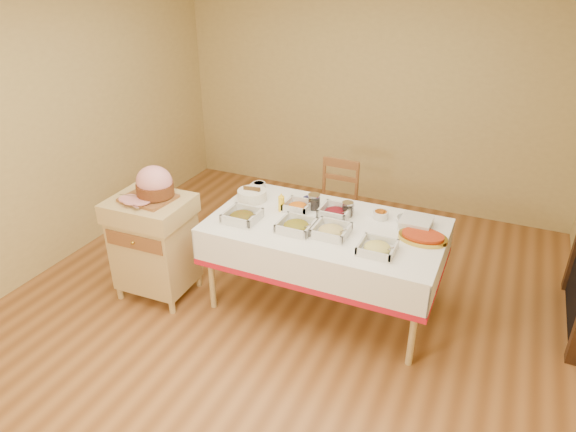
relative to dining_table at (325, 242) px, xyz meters
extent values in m
plane|color=#955C2E|center=(-0.30, -0.30, -0.60)|extent=(5.00, 5.00, 0.00)
plane|color=tan|center=(-0.30, 2.20, 0.70)|extent=(4.50, 0.00, 4.50)
plane|color=tan|center=(-2.55, -0.30, 0.70)|extent=(0.00, 5.00, 5.00)
cube|color=tan|center=(0.00, 0.00, 0.13)|extent=(1.80, 1.00, 0.04)
cylinder|color=tan|center=(-0.82, -0.42, -0.24)|extent=(0.05, 0.05, 0.71)
cylinder|color=tan|center=(-0.82, 0.42, -0.24)|extent=(0.05, 0.05, 0.71)
cylinder|color=tan|center=(0.82, -0.42, -0.24)|extent=(0.05, 0.05, 0.71)
cylinder|color=tan|center=(0.82, 0.42, -0.24)|extent=(0.05, 0.05, 0.71)
cube|color=white|center=(0.00, 0.00, 0.16)|extent=(1.82, 1.02, 0.01)
cube|color=tan|center=(-1.36, -0.43, -0.18)|extent=(0.60, 0.50, 0.63)
cube|color=tan|center=(-1.36, -0.43, 0.21)|extent=(0.65, 0.55, 0.16)
cube|color=brown|center=(-1.36, -0.67, 0.03)|extent=(0.52, 0.03, 0.13)
sphere|color=gold|center=(-1.36, -0.68, 0.03)|extent=(0.03, 0.03, 0.03)
cylinder|color=tan|center=(-1.62, -0.64, -0.55)|extent=(0.05, 0.05, 0.10)
cylinder|color=tan|center=(-1.62, -0.22, -0.55)|extent=(0.05, 0.05, 0.10)
cylinder|color=tan|center=(-1.10, -0.64, -0.55)|extent=(0.05, 0.05, 0.10)
cylinder|color=tan|center=(-1.10, -0.22, -0.55)|extent=(0.05, 0.05, 0.10)
cube|color=brown|center=(-0.26, 0.92, -0.16)|extent=(0.40, 0.38, 0.03)
cylinder|color=brown|center=(-0.43, 0.75, -0.39)|extent=(0.03, 0.03, 0.42)
cylinder|color=brown|center=(-0.42, 1.09, -0.39)|extent=(0.03, 0.03, 0.42)
cylinder|color=brown|center=(-0.09, 0.75, -0.39)|extent=(0.03, 0.03, 0.42)
cylinder|color=brown|center=(-0.08, 1.08, -0.39)|extent=(0.03, 0.03, 0.42)
cylinder|color=brown|center=(-0.42, 1.09, 0.05)|extent=(0.03, 0.03, 0.45)
cylinder|color=brown|center=(-0.08, 1.08, 0.05)|extent=(0.03, 0.03, 0.45)
cube|color=brown|center=(-0.25, 1.09, 0.24)|extent=(0.36, 0.03, 0.08)
cube|color=brown|center=(-1.36, -0.43, 0.31)|extent=(0.39, 0.31, 0.02)
ellipsoid|color=pink|center=(-1.31, -0.39, 0.44)|extent=(0.29, 0.26, 0.25)
cylinder|color=#613116|center=(-1.31, -0.39, 0.38)|extent=(0.30, 0.30, 0.10)
cube|color=silver|center=(-1.41, -0.58, 0.32)|extent=(0.25, 0.11, 0.00)
cylinder|color=silver|center=(-1.44, -0.48, 0.33)|extent=(0.28, 0.08, 0.01)
cube|color=silver|center=(-0.63, -0.21, 0.17)|extent=(0.26, 0.26, 0.02)
ellipsoid|color=maroon|center=(-0.63, -0.21, 0.20)|extent=(0.20, 0.20, 0.07)
cylinder|color=silver|center=(-0.57, -0.24, 0.20)|extent=(0.16, 0.01, 0.11)
cube|color=silver|center=(-0.18, -0.18, 0.17)|extent=(0.26, 0.26, 0.02)
ellipsoid|color=#AC6616|center=(-0.18, -0.18, 0.19)|extent=(0.20, 0.20, 0.07)
cylinder|color=silver|center=(-0.12, -0.20, 0.20)|extent=(0.15, 0.01, 0.11)
cube|color=silver|center=(0.09, -0.14, 0.17)|extent=(0.26, 0.26, 0.01)
ellipsoid|color=tan|center=(0.09, -0.14, 0.19)|extent=(0.19, 0.19, 0.07)
cylinder|color=silver|center=(0.15, -0.17, 0.20)|extent=(0.14, 0.01, 0.10)
cube|color=silver|center=(0.47, -0.24, 0.17)|extent=(0.25, 0.25, 0.01)
ellipsoid|color=#C9C25F|center=(0.47, -0.24, 0.19)|extent=(0.19, 0.19, 0.07)
cylinder|color=silver|center=(0.53, -0.26, 0.19)|extent=(0.13, 0.01, 0.10)
cube|color=silver|center=(-0.30, 0.14, 0.17)|extent=(0.21, 0.21, 0.01)
ellipsoid|color=orange|center=(-0.30, 0.14, 0.19)|extent=(0.16, 0.16, 0.06)
cylinder|color=silver|center=(-0.26, 0.12, 0.20)|extent=(0.14, 0.01, 0.10)
cube|color=silver|center=(0.02, 0.16, 0.17)|extent=(0.24, 0.24, 0.02)
ellipsoid|color=#610C16|center=(0.02, 0.16, 0.19)|extent=(0.18, 0.18, 0.06)
cylinder|color=silver|center=(0.07, 0.14, 0.20)|extent=(0.16, 0.01, 0.11)
cylinder|color=silver|center=(-0.79, 0.40, 0.19)|extent=(0.12, 0.12, 0.05)
cylinder|color=black|center=(-0.79, 0.40, 0.21)|extent=(0.09, 0.09, 0.02)
cylinder|color=navy|center=(-0.26, 0.30, 0.19)|extent=(0.12, 0.12, 0.05)
cylinder|color=#610C16|center=(-0.26, 0.30, 0.20)|extent=(0.09, 0.09, 0.02)
cylinder|color=silver|center=(0.36, 0.27, 0.19)|extent=(0.12, 0.12, 0.06)
cylinder|color=orange|center=(0.36, 0.27, 0.21)|extent=(0.10, 0.10, 0.02)
imported|color=silver|center=(-0.04, 0.29, 0.18)|extent=(0.14, 0.14, 0.03)
imported|color=silver|center=(0.57, 0.28, 0.19)|extent=(0.19, 0.19, 0.05)
cylinder|color=silver|center=(-0.19, 0.21, 0.22)|extent=(0.10, 0.10, 0.12)
cylinder|color=silver|center=(-0.19, 0.21, 0.29)|extent=(0.10, 0.10, 0.01)
cylinder|color=black|center=(-0.19, 0.21, 0.20)|extent=(0.08, 0.08, 0.09)
cylinder|color=silver|center=(0.10, 0.21, 0.21)|extent=(0.09, 0.09, 0.11)
cylinder|color=silver|center=(0.10, 0.21, 0.27)|extent=(0.09, 0.09, 0.01)
cylinder|color=black|center=(0.10, 0.21, 0.20)|extent=(0.07, 0.07, 0.08)
cylinder|color=yellow|center=(-0.42, 0.07, 0.23)|extent=(0.05, 0.05, 0.13)
cone|color=yellow|center=(-0.42, 0.07, 0.31)|extent=(0.03, 0.03, 0.03)
cylinder|color=white|center=(-0.73, 0.15, 0.21)|extent=(0.25, 0.25, 0.09)
cube|color=silver|center=(0.65, 0.24, 0.17)|extent=(0.23, 0.23, 0.01)
cube|color=silver|center=(0.65, 0.24, 0.18)|extent=(0.23, 0.23, 0.01)
cube|color=silver|center=(0.65, 0.24, 0.20)|extent=(0.23, 0.23, 0.01)
cube|color=silver|center=(0.65, 0.24, 0.21)|extent=(0.23, 0.23, 0.01)
cube|color=silver|center=(0.65, 0.24, 0.23)|extent=(0.23, 0.23, 0.01)
ellipsoid|color=gold|center=(0.74, 0.06, 0.18)|extent=(0.36, 0.26, 0.03)
ellipsoid|color=#B33613|center=(0.74, 0.06, 0.19)|extent=(0.31, 0.22, 0.04)
camera|label=1|loc=(1.19, -3.34, 2.05)|focal=32.00mm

